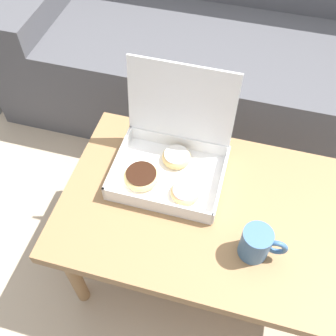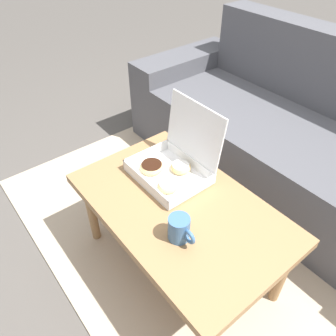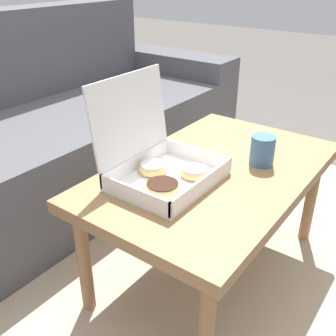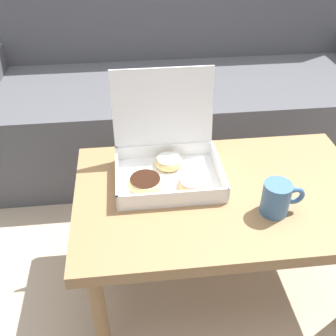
# 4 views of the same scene
# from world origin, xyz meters

# --- Properties ---
(ground_plane) EXTENTS (12.00, 12.00, 0.00)m
(ground_plane) POSITION_xyz_m (0.00, 0.00, 0.00)
(ground_plane) COLOR #514C47
(area_rug) EXTENTS (2.36, 1.89, 0.01)m
(area_rug) POSITION_xyz_m (0.00, 0.30, 0.01)
(area_rug) COLOR tan
(area_rug) RESTS_ON ground_plane
(couch) EXTENTS (2.24, 0.82, 0.87)m
(couch) POSITION_xyz_m (0.00, 0.80, 0.30)
(couch) COLOR #4C4C51
(couch) RESTS_ON ground_plane
(coffee_table) EXTENTS (0.93, 0.58, 0.44)m
(coffee_table) POSITION_xyz_m (0.00, -0.14, 0.40)
(coffee_table) COLOR #997047
(coffee_table) RESTS_ON ground_plane
(pastry_box) EXTENTS (0.33, 0.30, 0.32)m
(pastry_box) POSITION_xyz_m (-0.17, -0.04, 0.50)
(pastry_box) COLOR white
(pastry_box) RESTS_ON coffee_table
(coffee_mug) EXTENTS (0.13, 0.08, 0.10)m
(coffee_mug) POSITION_xyz_m (0.13, -0.25, 0.49)
(coffee_mug) COLOR #3D6693
(coffee_mug) RESTS_ON coffee_table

